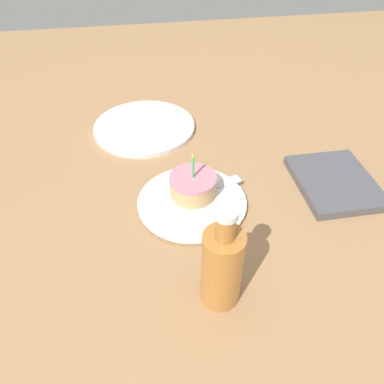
{
  "coord_description": "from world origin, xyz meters",
  "views": [
    {
      "loc": [
        0.59,
        -0.13,
        0.57
      ],
      "look_at": [
        0.01,
        -0.03,
        0.04
      ],
      "focal_mm": 35.0,
      "sensor_mm": 36.0,
      "label": 1
    }
  ],
  "objects_px": {
    "plate": "(192,202)",
    "side_plate": "(144,127)",
    "bottle": "(222,266)",
    "fork": "(210,189)",
    "cake_slice": "(193,185)",
    "marble_board": "(335,182)"
  },
  "relations": [
    {
      "from": "plate",
      "to": "side_plate",
      "type": "relative_size",
      "value": 0.85
    },
    {
      "from": "plate",
      "to": "bottle",
      "type": "relative_size",
      "value": 1.14
    },
    {
      "from": "plate",
      "to": "bottle",
      "type": "distance_m",
      "value": 0.24
    },
    {
      "from": "fork",
      "to": "bottle",
      "type": "height_order",
      "value": "bottle"
    },
    {
      "from": "cake_slice",
      "to": "bottle",
      "type": "xyz_separation_m",
      "value": [
        0.25,
        0.0,
        0.05
      ]
    },
    {
      "from": "cake_slice",
      "to": "fork",
      "type": "bearing_deg",
      "value": 99.81
    },
    {
      "from": "plate",
      "to": "side_plate",
      "type": "xyz_separation_m",
      "value": [
        -0.32,
        -0.08,
        -0.0
      ]
    },
    {
      "from": "cake_slice",
      "to": "side_plate",
      "type": "relative_size",
      "value": 0.4
    },
    {
      "from": "plate",
      "to": "marble_board",
      "type": "distance_m",
      "value": 0.33
    },
    {
      "from": "fork",
      "to": "bottle",
      "type": "distance_m",
      "value": 0.27
    },
    {
      "from": "fork",
      "to": "bottle",
      "type": "xyz_separation_m",
      "value": [
        0.26,
        -0.04,
        0.07
      ]
    },
    {
      "from": "plate",
      "to": "bottle",
      "type": "height_order",
      "value": "bottle"
    },
    {
      "from": "plate",
      "to": "fork",
      "type": "distance_m",
      "value": 0.05
    },
    {
      "from": "marble_board",
      "to": "bottle",
      "type": "bearing_deg",
      "value": -53.58
    },
    {
      "from": "plate",
      "to": "bottle",
      "type": "xyz_separation_m",
      "value": [
        0.23,
        0.01,
        0.08
      ]
    },
    {
      "from": "bottle",
      "to": "side_plate",
      "type": "xyz_separation_m",
      "value": [
        -0.55,
        -0.09,
        -0.08
      ]
    },
    {
      "from": "fork",
      "to": "cake_slice",
      "type": "bearing_deg",
      "value": -80.19
    },
    {
      "from": "fork",
      "to": "marble_board",
      "type": "relative_size",
      "value": 0.86
    },
    {
      "from": "bottle",
      "to": "marble_board",
      "type": "relative_size",
      "value": 1.01
    },
    {
      "from": "fork",
      "to": "bottle",
      "type": "bearing_deg",
      "value": -8.08
    },
    {
      "from": "fork",
      "to": "side_plate",
      "type": "relative_size",
      "value": 0.63
    },
    {
      "from": "cake_slice",
      "to": "bottle",
      "type": "height_order",
      "value": "bottle"
    }
  ]
}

